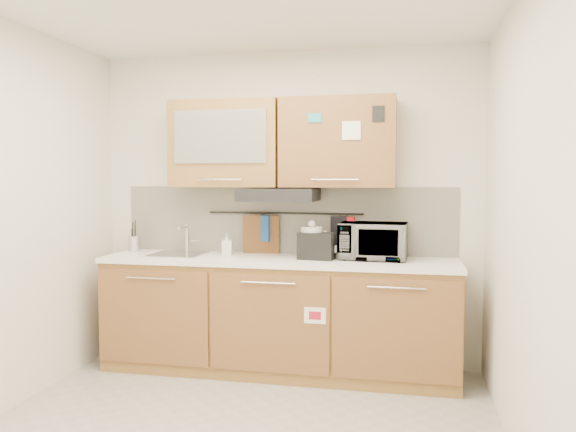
% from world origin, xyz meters
% --- Properties ---
extents(wall_back, '(3.20, 0.00, 3.20)m').
position_xyz_m(wall_back, '(0.00, 1.50, 1.30)').
color(wall_back, silver).
rests_on(wall_back, ground).
extents(wall_right, '(0.00, 3.00, 3.00)m').
position_xyz_m(wall_right, '(1.60, 0.00, 1.30)').
color(wall_right, silver).
rests_on(wall_right, ground).
extents(base_cabinet, '(2.80, 0.64, 0.88)m').
position_xyz_m(base_cabinet, '(0.00, 1.19, 0.41)').
color(base_cabinet, olive).
rests_on(base_cabinet, floor).
extents(countertop, '(2.82, 0.62, 0.04)m').
position_xyz_m(countertop, '(0.00, 1.19, 0.90)').
color(countertop, white).
rests_on(countertop, base_cabinet).
extents(backsplash, '(2.80, 0.02, 0.56)m').
position_xyz_m(backsplash, '(0.00, 1.49, 1.20)').
color(backsplash, silver).
rests_on(backsplash, countertop).
extents(upper_cabinets, '(1.82, 0.37, 0.70)m').
position_xyz_m(upper_cabinets, '(-0.00, 1.32, 1.83)').
color(upper_cabinets, olive).
rests_on(upper_cabinets, wall_back).
extents(range_hood, '(0.60, 0.46, 0.10)m').
position_xyz_m(range_hood, '(0.00, 1.25, 1.42)').
color(range_hood, black).
rests_on(range_hood, upper_cabinets).
extents(sink, '(0.42, 0.40, 0.26)m').
position_xyz_m(sink, '(-0.85, 1.21, 0.92)').
color(sink, silver).
rests_on(sink, countertop).
extents(utensil_rail, '(1.30, 0.02, 0.02)m').
position_xyz_m(utensil_rail, '(0.00, 1.45, 1.26)').
color(utensil_rail, black).
rests_on(utensil_rail, backsplash).
extents(utensil_crock, '(0.13, 0.13, 0.27)m').
position_xyz_m(utensil_crock, '(-1.30, 1.33, 0.99)').
color(utensil_crock, silver).
rests_on(utensil_crock, countertop).
extents(kettle, '(0.22, 0.21, 0.30)m').
position_xyz_m(kettle, '(0.27, 1.24, 1.04)').
color(kettle, silver).
rests_on(kettle, countertop).
extents(toaster, '(0.29, 0.20, 0.21)m').
position_xyz_m(toaster, '(0.31, 1.18, 1.03)').
color(toaster, black).
rests_on(toaster, countertop).
extents(microwave, '(0.53, 0.38, 0.28)m').
position_xyz_m(microwave, '(0.74, 1.28, 1.06)').
color(microwave, '#999999').
rests_on(microwave, countertop).
extents(soap_bottle, '(0.10, 0.10, 0.18)m').
position_xyz_m(soap_bottle, '(-0.45, 1.29, 1.01)').
color(soap_bottle, '#999999').
rests_on(soap_bottle, countertop).
extents(cutting_board, '(0.31, 0.05, 0.38)m').
position_xyz_m(cutting_board, '(-0.20, 1.44, 1.05)').
color(cutting_board, brown).
rests_on(cutting_board, utensil_rail).
extents(oven_mitt, '(0.13, 0.08, 0.22)m').
position_xyz_m(oven_mitt, '(-0.18, 1.44, 1.13)').
color(oven_mitt, navy).
rests_on(oven_mitt, utensil_rail).
extents(dark_pouch, '(0.15, 0.07, 0.23)m').
position_xyz_m(dark_pouch, '(0.46, 1.44, 1.12)').
color(dark_pouch, black).
rests_on(dark_pouch, utensil_rail).
extents(pot_holder, '(0.14, 0.07, 0.17)m').
position_xyz_m(pot_holder, '(0.52, 1.44, 1.15)').
color(pot_holder, red).
rests_on(pot_holder, utensil_rail).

